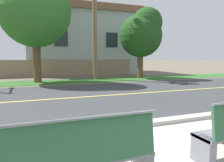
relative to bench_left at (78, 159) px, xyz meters
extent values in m
plane|color=#665B4C|center=(1.44, 7.68, -0.46)|extent=(140.00, 140.00, 0.00)
cube|color=#ADA89E|center=(1.44, 2.03, -0.41)|extent=(44.00, 0.30, 0.11)
cube|color=#383A3D|center=(1.44, 6.18, -0.46)|extent=(52.00, 8.00, 0.01)
cube|color=#E0CC4C|center=(1.44, 6.18, -0.45)|extent=(48.00, 0.14, 0.01)
cube|color=#2D6026|center=(1.44, 12.09, -0.45)|extent=(48.00, 2.80, 0.02)
cube|color=slate|center=(0.90, 0.07, -0.24)|extent=(0.14, 0.40, 0.45)
cube|color=slate|center=(0.00, 0.07, -0.04)|extent=(1.95, 0.44, 0.05)
cube|color=#285138|center=(0.00, -0.13, 0.25)|extent=(1.87, 0.12, 0.52)
cylinder|color=slate|center=(0.00, -0.14, 0.53)|extent=(1.95, 0.04, 0.04)
cube|color=slate|center=(1.98, 0.07, -0.24)|extent=(0.14, 0.40, 0.45)
cube|color=black|center=(2.94, 0.53, -0.43)|extent=(0.09, 0.24, 0.07)
cylinder|color=brown|center=(0.02, 12.25, 0.93)|extent=(0.49, 0.49, 2.79)
sphere|color=#2D6B28|center=(0.02, 12.25, 4.00)|extent=(4.46, 4.46, 4.46)
cylinder|color=brown|center=(7.53, 12.35, 0.55)|extent=(0.43, 0.43, 2.02)
sphere|color=#1E4719|center=(7.53, 12.35, 2.77)|extent=(3.23, 3.23, 3.23)
sphere|color=#1E4719|center=(7.94, 12.11, 3.74)|extent=(2.26, 2.26, 2.26)
cylinder|color=brown|center=(4.02, 12.71, 3.51)|extent=(0.32, 0.32, 7.94)
cube|color=gray|center=(1.86, 16.16, 0.24)|extent=(13.00, 0.36, 1.40)
cube|color=#A3ADB2|center=(4.38, 19.36, 2.42)|extent=(10.08, 6.40, 5.76)
cube|color=brown|center=(4.38, 19.36, 5.59)|extent=(10.88, 6.91, 0.60)
cube|color=#232833|center=(2.11, 16.13, 2.70)|extent=(1.10, 0.06, 1.30)
cube|color=#232833|center=(6.65, 16.13, 2.70)|extent=(1.10, 0.06, 1.30)
camera|label=1|loc=(-0.49, -2.41, 1.21)|focal=34.66mm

